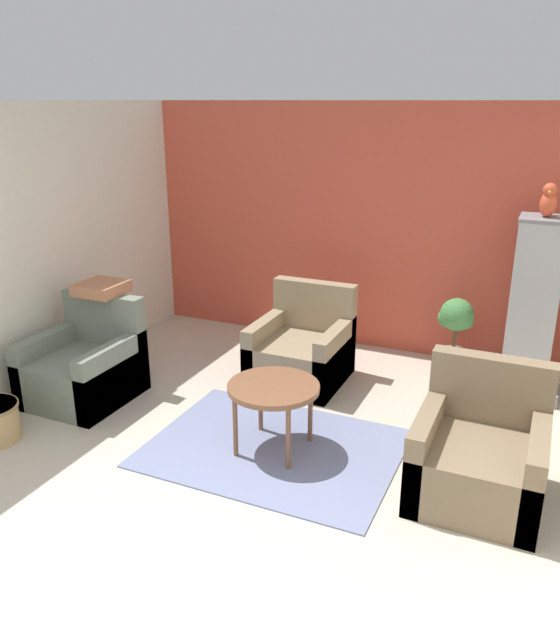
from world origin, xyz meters
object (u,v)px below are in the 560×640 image
(potted_plant, at_px, (455,329))
(coffee_table, at_px, (273,391))
(armchair_right, at_px, (479,457))
(parrot, at_px, (549,201))
(armchair_middle, at_px, (302,351))
(armchair_left, at_px, (85,368))
(birdcage, at_px, (532,314))

(potted_plant, bearing_deg, coffee_table, -116.05)
(armchair_right, relative_size, parrot, 3.05)
(coffee_table, xyz_separation_m, parrot, (1.61, 1.84, 1.21))
(armchair_right, bearing_deg, armchair_middle, 145.44)
(armchair_right, xyz_separation_m, potted_plant, (-0.49, 1.92, 0.17))
(coffee_table, height_order, armchair_right, armchair_right)
(parrot, height_order, potted_plant, parrot)
(armchair_left, height_order, armchair_middle, same)
(armchair_left, height_order, parrot, parrot)
(armchair_left, relative_size, parrot, 3.05)
(potted_plant, bearing_deg, armchair_left, -146.72)
(parrot, relative_size, potted_plant, 0.38)
(coffee_table, xyz_separation_m, armchair_right, (1.45, 0.05, -0.20))
(armchair_right, height_order, potted_plant, armchair_right)
(potted_plant, bearing_deg, armchair_right, -75.78)
(armchair_left, bearing_deg, armchair_middle, 35.60)
(coffee_table, bearing_deg, armchair_right, 1.80)
(coffee_table, bearing_deg, parrot, 48.80)
(armchair_right, xyz_separation_m, parrot, (0.16, 1.79, 1.41))
(coffee_table, bearing_deg, armchair_middle, 103.01)
(coffee_table, relative_size, parrot, 2.37)
(parrot, bearing_deg, potted_plant, 168.84)
(armchair_left, height_order, armchair_right, same)
(armchair_middle, distance_m, potted_plant, 1.45)
(armchair_middle, height_order, birdcage, birdcage)
(armchair_left, xyz_separation_m, potted_plant, (2.81, 1.85, 0.17))
(armchair_left, distance_m, birdcage, 3.89)
(armchair_right, bearing_deg, potted_plant, 104.22)
(armchair_right, distance_m, birdcage, 1.85)
(armchair_right, distance_m, armchair_middle, 2.11)
(armchair_middle, bearing_deg, potted_plant, 30.19)
(coffee_table, xyz_separation_m, armchair_middle, (-0.29, 1.24, -0.20))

